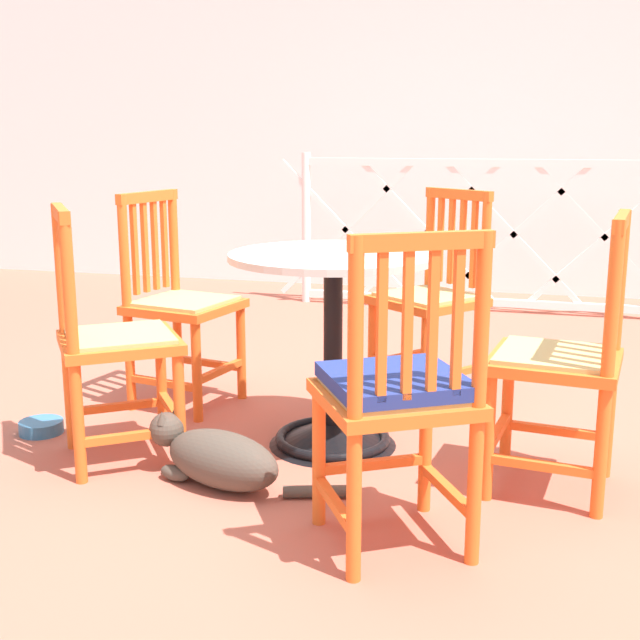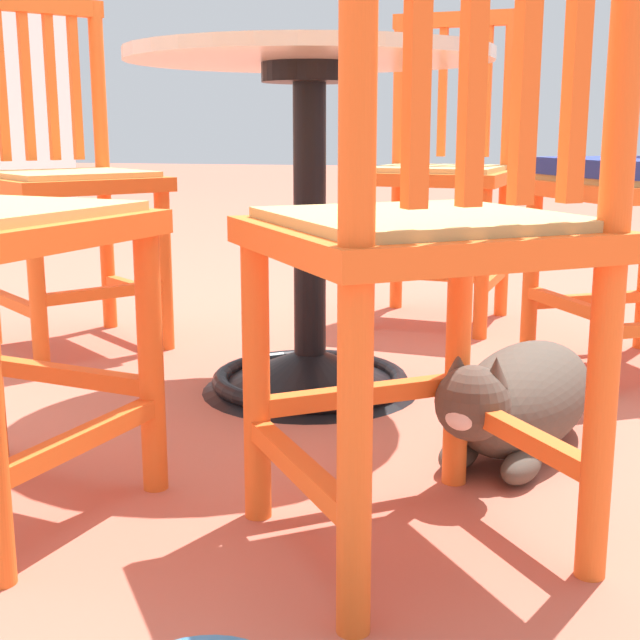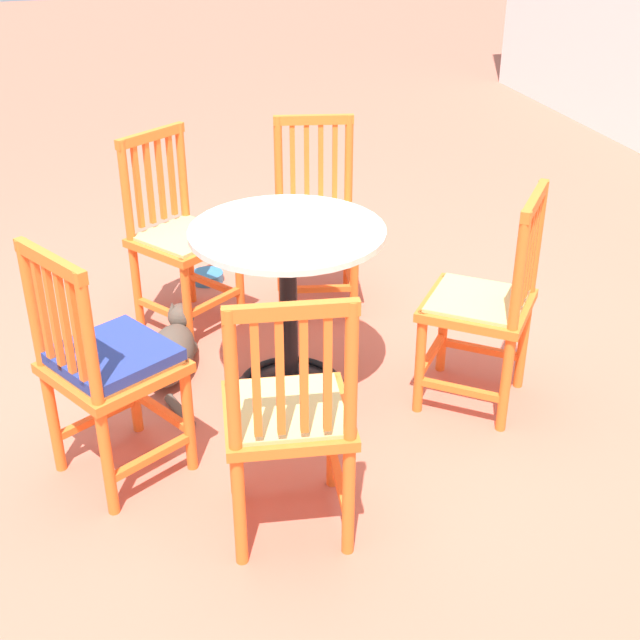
{
  "view_description": "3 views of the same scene",
  "coord_description": "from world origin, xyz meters",
  "px_view_note": "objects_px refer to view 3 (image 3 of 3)",
  "views": [
    {
      "loc": [
        0.64,
        -2.65,
        1.14
      ],
      "look_at": [
        -0.1,
        0.08,
        0.51
      ],
      "focal_mm": 46.46,
      "sensor_mm": 36.0,
      "label": 1
    },
    {
      "loc": [
        -1.93,
        -0.25,
        0.57
      ],
      "look_at": [
        -0.03,
        0.2,
        0.15
      ],
      "focal_mm": 49.84,
      "sensor_mm": 36.0,
      "label": 2
    },
    {
      "loc": [
        2.87,
        -0.46,
        1.97
      ],
      "look_at": [
        0.04,
        0.31,
        0.39
      ],
      "focal_mm": 48.01,
      "sensor_mm": 36.0,
      "label": 3
    }
  ],
  "objects_px": {
    "orange_chair_tucked_in": "(316,221)",
    "tabby_cat": "(172,351)",
    "cafe_table": "(289,331)",
    "orange_chair_near_fence": "(181,239)",
    "orange_chair_at_corner": "(108,366)",
    "orange_chair_by_planter": "(485,306)",
    "orange_chair_facing_out": "(288,419)",
    "pet_water_bowl": "(207,277)"
  },
  "relations": [
    {
      "from": "orange_chair_facing_out",
      "to": "tabby_cat",
      "type": "bearing_deg",
      "value": -166.75
    },
    {
      "from": "orange_chair_near_fence",
      "to": "orange_chair_by_planter",
      "type": "bearing_deg",
      "value": 47.11
    },
    {
      "from": "orange_chair_by_planter",
      "to": "tabby_cat",
      "type": "bearing_deg",
      "value": -115.55
    },
    {
      "from": "orange_chair_facing_out",
      "to": "pet_water_bowl",
      "type": "xyz_separation_m",
      "value": [
        -1.95,
        0.02,
        -0.41
      ]
    },
    {
      "from": "orange_chair_by_planter",
      "to": "orange_chair_tucked_in",
      "type": "relative_size",
      "value": 1.0
    },
    {
      "from": "orange_chair_near_fence",
      "to": "orange_chair_tucked_in",
      "type": "distance_m",
      "value": 0.66
    },
    {
      "from": "tabby_cat",
      "to": "orange_chair_at_corner",
      "type": "bearing_deg",
      "value": -21.98
    },
    {
      "from": "orange_chair_near_fence",
      "to": "orange_chair_tucked_in",
      "type": "height_order",
      "value": "same"
    },
    {
      "from": "orange_chair_at_corner",
      "to": "cafe_table",
      "type": "bearing_deg",
      "value": 116.8
    },
    {
      "from": "tabby_cat",
      "to": "pet_water_bowl",
      "type": "bearing_deg",
      "value": 161.89
    },
    {
      "from": "orange_chair_tucked_in",
      "to": "pet_water_bowl",
      "type": "xyz_separation_m",
      "value": [
        -0.38,
        -0.49,
        -0.41
      ]
    },
    {
      "from": "tabby_cat",
      "to": "orange_chair_tucked_in",
      "type": "bearing_deg",
      "value": 121.06
    },
    {
      "from": "orange_chair_tucked_in",
      "to": "orange_chair_by_planter",
      "type": "bearing_deg",
      "value": 21.71
    },
    {
      "from": "pet_water_bowl",
      "to": "orange_chair_near_fence",
      "type": "bearing_deg",
      "value": -20.99
    },
    {
      "from": "orange_chair_tucked_in",
      "to": "tabby_cat",
      "type": "relative_size",
      "value": 1.23
    },
    {
      "from": "cafe_table",
      "to": "orange_chair_near_fence",
      "type": "distance_m",
      "value": 0.81
    },
    {
      "from": "orange_chair_near_fence",
      "to": "orange_chair_facing_out",
      "type": "xyz_separation_m",
      "value": [
        1.53,
        0.15,
        0.0
      ]
    },
    {
      "from": "orange_chair_near_fence",
      "to": "orange_chair_tucked_in",
      "type": "bearing_deg",
      "value": 93.42
    },
    {
      "from": "orange_chair_near_fence",
      "to": "orange_chair_by_planter",
      "type": "relative_size",
      "value": 1.0
    },
    {
      "from": "cafe_table",
      "to": "tabby_cat",
      "type": "height_order",
      "value": "cafe_table"
    },
    {
      "from": "cafe_table",
      "to": "orange_chair_tucked_in",
      "type": "distance_m",
      "value": 0.83
    },
    {
      "from": "orange_chair_tucked_in",
      "to": "tabby_cat",
      "type": "height_order",
      "value": "orange_chair_tucked_in"
    },
    {
      "from": "orange_chair_at_corner",
      "to": "orange_chair_facing_out",
      "type": "bearing_deg",
      "value": 49.45
    },
    {
      "from": "cafe_table",
      "to": "orange_chair_at_corner",
      "type": "bearing_deg",
      "value": -63.2
    },
    {
      "from": "orange_chair_at_corner",
      "to": "orange_chair_facing_out",
      "type": "distance_m",
      "value": 0.69
    },
    {
      "from": "cafe_table",
      "to": "orange_chair_facing_out",
      "type": "height_order",
      "value": "orange_chair_facing_out"
    },
    {
      "from": "orange_chair_near_fence",
      "to": "orange_chair_facing_out",
      "type": "relative_size",
      "value": 1.0
    },
    {
      "from": "cafe_table",
      "to": "orange_chair_near_fence",
      "type": "relative_size",
      "value": 0.83
    },
    {
      "from": "orange_chair_facing_out",
      "to": "orange_chair_by_planter",
      "type": "relative_size",
      "value": 1.0
    },
    {
      "from": "orange_chair_tucked_in",
      "to": "pet_water_bowl",
      "type": "bearing_deg",
      "value": -127.55
    },
    {
      "from": "orange_chair_near_fence",
      "to": "tabby_cat",
      "type": "bearing_deg",
      "value": -15.18
    },
    {
      "from": "orange_chair_facing_out",
      "to": "pet_water_bowl",
      "type": "relative_size",
      "value": 5.36
    },
    {
      "from": "orange_chair_near_fence",
      "to": "tabby_cat",
      "type": "distance_m",
      "value": 0.55
    },
    {
      "from": "orange_chair_facing_out",
      "to": "tabby_cat",
      "type": "height_order",
      "value": "orange_chair_facing_out"
    },
    {
      "from": "orange_chair_facing_out",
      "to": "pet_water_bowl",
      "type": "height_order",
      "value": "orange_chair_facing_out"
    },
    {
      "from": "orange_chair_near_fence",
      "to": "orange_chair_facing_out",
      "type": "height_order",
      "value": "same"
    },
    {
      "from": "orange_chair_by_planter",
      "to": "pet_water_bowl",
      "type": "xyz_separation_m",
      "value": [
        -1.41,
        -0.9,
        -0.41
      ]
    },
    {
      "from": "orange_chair_at_corner",
      "to": "orange_chair_by_planter",
      "type": "bearing_deg",
      "value": 93.71
    },
    {
      "from": "orange_chair_by_planter",
      "to": "orange_chair_tucked_in",
      "type": "distance_m",
      "value": 1.1
    },
    {
      "from": "orange_chair_at_corner",
      "to": "pet_water_bowl",
      "type": "bearing_deg",
      "value": 160.17
    },
    {
      "from": "tabby_cat",
      "to": "orange_chair_near_fence",
      "type": "bearing_deg",
      "value": 164.82
    },
    {
      "from": "orange_chair_at_corner",
      "to": "orange_chair_near_fence",
      "type": "bearing_deg",
      "value": 160.62
    }
  ]
}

